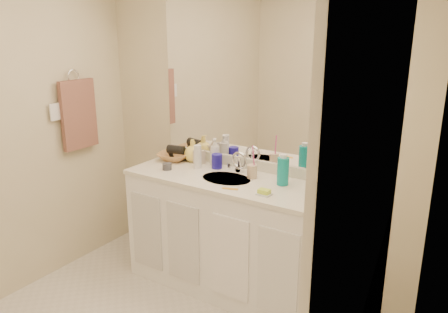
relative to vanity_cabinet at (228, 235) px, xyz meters
name	(u,v)px	position (x,y,z in m)	size (l,w,h in m)	color
wall_back	(247,127)	(0.00, 0.28, 0.77)	(2.60, 0.02, 2.40)	beige
wall_right	(384,237)	(1.30, -1.02, 0.77)	(0.02, 2.60, 2.40)	beige
vanity_cabinet	(228,235)	(0.00, 0.00, 0.00)	(1.50, 0.55, 0.85)	white
countertop	(228,180)	(0.00, 0.00, 0.44)	(1.52, 0.57, 0.03)	white
backsplash	(246,163)	(0.00, 0.26, 0.50)	(1.52, 0.03, 0.08)	silver
sink_basin	(226,180)	(0.00, -0.02, 0.44)	(0.37, 0.37, 0.02)	beige
faucet	(239,165)	(0.00, 0.16, 0.51)	(0.02, 0.02, 0.11)	silver
mirror	(248,79)	(0.00, 0.27, 1.14)	(1.48, 0.01, 1.20)	white
blue_mug	(217,161)	(-0.19, 0.14, 0.51)	(0.08, 0.08, 0.11)	#1D169B
tan_cup	(252,171)	(0.15, 0.09, 0.50)	(0.07, 0.07, 0.10)	beige
toothbrush	(254,158)	(0.16, 0.09, 0.60)	(0.01, 0.01, 0.18)	#E63C97
mouthwash_bottle	(283,171)	(0.39, 0.08, 0.55)	(0.08, 0.08, 0.19)	#0C8C91
clear_pump_bottle	(313,173)	(0.58, 0.16, 0.55)	(0.07, 0.07, 0.20)	silver
soap_dish	(264,194)	(0.38, -0.16, 0.46)	(0.09, 0.07, 0.01)	white
green_soap	(264,191)	(0.38, -0.16, 0.48)	(0.08, 0.05, 0.03)	#C2E638
orange_comb	(230,189)	(0.14, -0.19, 0.46)	(0.11, 0.02, 0.00)	orange
dark_jar	(167,166)	(-0.49, -0.09, 0.48)	(0.07, 0.07, 0.05)	#3D3C44
extra_white_bottle	(198,157)	(-0.31, 0.06, 0.55)	(0.06, 0.06, 0.18)	white
soap_bottle_white	(215,152)	(-0.24, 0.20, 0.56)	(0.08, 0.08, 0.21)	silver
soap_bottle_cream	(199,154)	(-0.37, 0.17, 0.54)	(0.07, 0.07, 0.16)	beige
soap_bottle_yellow	(193,150)	(-0.45, 0.19, 0.54)	(0.14, 0.14, 0.18)	#F8DE60
wicker_basket	(174,156)	(-0.60, 0.13, 0.49)	(0.26, 0.26, 0.06)	#AB7844
hair_dryer	(176,150)	(-0.58, 0.13, 0.54)	(0.07, 0.07, 0.14)	black
towel_ring	(73,76)	(-1.27, -0.25, 1.12)	(0.11, 0.11, 0.01)	silver
hand_towel	(79,115)	(-1.25, -0.25, 0.82)	(0.04, 0.32, 0.55)	brown
switch_plate	(55,112)	(-1.27, -0.45, 0.88)	(0.01, 0.09, 0.13)	white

